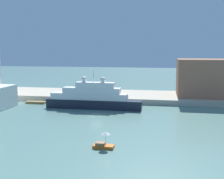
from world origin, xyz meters
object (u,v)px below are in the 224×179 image
(parked_car, at_px, (81,92))
(work_barge, at_px, (36,102))
(harbor_building, at_px, (204,78))
(mooring_bollard, at_px, (127,97))
(person_figure, at_px, (89,93))
(small_motorboat, at_px, (103,143))
(large_yacht, at_px, (92,98))

(parked_car, bearing_deg, work_barge, -134.11)
(work_barge, relative_size, harbor_building, 0.36)
(harbor_building, distance_m, mooring_bollard, 26.09)
(work_barge, xyz_separation_m, person_figure, (14.83, 8.94, 2.11))
(small_motorboat, xyz_separation_m, mooring_bollard, (-1.14, 40.70, 1.11))
(small_motorboat, bearing_deg, harbor_building, 65.28)
(work_barge, xyz_separation_m, parked_car, (11.15, 11.51, 2.00))
(large_yacht, xyz_separation_m, work_barge, (-19.20, 4.29, -2.70))
(mooring_bollard, bearing_deg, harbor_building, 20.16)
(harbor_building, height_order, parked_car, harbor_building)
(small_motorboat, bearing_deg, person_figure, 107.94)
(person_figure, relative_size, mooring_bollard, 2.25)
(small_motorboat, relative_size, person_figure, 2.07)
(parked_car, relative_size, mooring_bollard, 5.16)
(work_barge, relative_size, person_figure, 3.64)
(small_motorboat, xyz_separation_m, harbor_building, (22.78, 49.48, 6.69))
(large_yacht, xyz_separation_m, mooring_bollard, (8.78, 9.78, -1.00))
(parked_car, distance_m, person_figure, 4.49)
(large_yacht, height_order, parked_car, large_yacht)
(parked_car, bearing_deg, harbor_building, 3.88)
(work_barge, distance_m, mooring_bollard, 28.56)
(harbor_building, height_order, mooring_bollard, harbor_building)
(large_yacht, bearing_deg, parked_car, 116.99)
(large_yacht, bearing_deg, small_motorboat, -72.21)
(large_yacht, relative_size, harbor_building, 1.57)
(parked_car, xyz_separation_m, mooring_bollard, (16.83, -6.02, -0.30))
(large_yacht, bearing_deg, harbor_building, 29.57)
(person_figure, distance_m, mooring_bollard, 13.60)
(large_yacht, relative_size, small_motorboat, 7.65)
(small_motorboat, height_order, harbor_building, harbor_building)
(work_barge, height_order, harbor_building, harbor_building)
(harbor_building, xyz_separation_m, parked_car, (-40.75, -2.76, -5.28))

